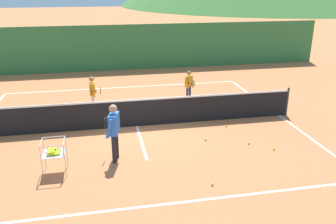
{
  "coord_description": "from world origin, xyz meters",
  "views": [
    {
      "loc": [
        -1.13,
        -11.21,
        4.69
      ],
      "look_at": [
        0.88,
        -1.05,
        0.84
      ],
      "focal_mm": 37.96,
      "sensor_mm": 36.0,
      "label": 1
    }
  ],
  "objects_px": {
    "student_0": "(93,91)",
    "tennis_ball_3": "(274,149)",
    "ball_cart": "(53,152)",
    "tennis_ball_6": "(226,126)",
    "tennis_ball_2": "(249,143)",
    "tennis_ball_0": "(206,140)",
    "tennis_ball_5": "(212,184)",
    "instructor": "(114,127)",
    "tennis_net": "(136,112)",
    "student_1": "(189,83)"
  },
  "relations": [
    {
      "from": "student_0",
      "to": "tennis_ball_3",
      "type": "xyz_separation_m",
      "value": [
        5.19,
        -4.41,
        -0.78
      ]
    },
    {
      "from": "tennis_ball_0",
      "to": "tennis_ball_6",
      "type": "xyz_separation_m",
      "value": [
        1.02,
        0.93,
        0.0
      ]
    },
    {
      "from": "student_1",
      "to": "tennis_ball_6",
      "type": "height_order",
      "value": "student_1"
    },
    {
      "from": "tennis_net",
      "to": "student_1",
      "type": "relative_size",
      "value": 8.78
    },
    {
      "from": "student_0",
      "to": "tennis_ball_6",
      "type": "height_order",
      "value": "student_0"
    },
    {
      "from": "instructor",
      "to": "tennis_ball_2",
      "type": "relative_size",
      "value": 23.83
    },
    {
      "from": "tennis_net",
      "to": "instructor",
      "type": "bearing_deg",
      "value": -110.44
    },
    {
      "from": "student_1",
      "to": "tennis_ball_2",
      "type": "relative_size",
      "value": 18.69
    },
    {
      "from": "tennis_ball_2",
      "to": "tennis_ball_3",
      "type": "distance_m",
      "value": 0.77
    },
    {
      "from": "student_1",
      "to": "tennis_ball_6",
      "type": "xyz_separation_m",
      "value": [
        0.57,
        -2.92,
        -0.73
      ]
    },
    {
      "from": "student_1",
      "to": "tennis_ball_2",
      "type": "distance_m",
      "value": 4.49
    },
    {
      "from": "instructor",
      "to": "tennis_ball_3",
      "type": "distance_m",
      "value": 4.72
    },
    {
      "from": "instructor",
      "to": "tennis_ball_3",
      "type": "xyz_separation_m",
      "value": [
        4.62,
        -0.31,
        -0.94
      ]
    },
    {
      "from": "ball_cart",
      "to": "tennis_ball_0",
      "type": "xyz_separation_m",
      "value": [
        4.39,
        1.12,
        -0.56
      ]
    },
    {
      "from": "instructor",
      "to": "ball_cart",
      "type": "bearing_deg",
      "value": -165.0
    },
    {
      "from": "instructor",
      "to": "tennis_ball_5",
      "type": "relative_size",
      "value": 23.83
    },
    {
      "from": "tennis_ball_3",
      "to": "ball_cart",
      "type": "bearing_deg",
      "value": -179.01
    },
    {
      "from": "tennis_ball_0",
      "to": "tennis_ball_6",
      "type": "height_order",
      "value": "same"
    },
    {
      "from": "tennis_ball_2",
      "to": "tennis_ball_6",
      "type": "relative_size",
      "value": 1.0
    },
    {
      "from": "tennis_net",
      "to": "ball_cart",
      "type": "relative_size",
      "value": 12.41
    },
    {
      "from": "ball_cart",
      "to": "tennis_ball_2",
      "type": "height_order",
      "value": "ball_cart"
    },
    {
      "from": "tennis_ball_3",
      "to": "tennis_ball_5",
      "type": "xyz_separation_m",
      "value": [
        -2.39,
        -1.5,
        0.0
      ]
    },
    {
      "from": "tennis_ball_0",
      "to": "tennis_ball_3",
      "type": "height_order",
      "value": "same"
    },
    {
      "from": "student_0",
      "to": "tennis_ball_0",
      "type": "bearing_deg",
      "value": -44.97
    },
    {
      "from": "student_1",
      "to": "tennis_ball_2",
      "type": "xyz_separation_m",
      "value": [
        0.77,
        -4.36,
        -0.73
      ]
    },
    {
      "from": "student_1",
      "to": "tennis_ball_0",
      "type": "xyz_separation_m",
      "value": [
        -0.44,
        -3.86,
        -0.73
      ]
    },
    {
      "from": "student_0",
      "to": "tennis_ball_0",
      "type": "relative_size",
      "value": 19.88
    },
    {
      "from": "ball_cart",
      "to": "tennis_ball_2",
      "type": "xyz_separation_m",
      "value": [
        5.6,
        0.62,
        -0.56
      ]
    },
    {
      "from": "ball_cart",
      "to": "tennis_ball_5",
      "type": "distance_m",
      "value": 4.09
    },
    {
      "from": "instructor",
      "to": "tennis_ball_6",
      "type": "relative_size",
      "value": 23.83
    },
    {
      "from": "tennis_net",
      "to": "student_1",
      "type": "distance_m",
      "value": 3.32
    },
    {
      "from": "student_0",
      "to": "tennis_ball_0",
      "type": "height_order",
      "value": "student_0"
    },
    {
      "from": "tennis_ball_0",
      "to": "tennis_ball_5",
      "type": "distance_m",
      "value": 2.58
    },
    {
      "from": "tennis_ball_2",
      "to": "tennis_ball_6",
      "type": "distance_m",
      "value": 1.45
    },
    {
      "from": "tennis_ball_5",
      "to": "tennis_ball_6",
      "type": "xyz_separation_m",
      "value": [
        1.61,
        3.45,
        0.0
      ]
    },
    {
      "from": "student_1",
      "to": "instructor",
      "type": "bearing_deg",
      "value": -125.6
    },
    {
      "from": "tennis_ball_5",
      "to": "student_0",
      "type": "bearing_deg",
      "value": 115.38
    },
    {
      "from": "tennis_net",
      "to": "ball_cart",
      "type": "xyz_separation_m",
      "value": [
        -2.42,
        -2.71,
        0.09
      ]
    },
    {
      "from": "student_1",
      "to": "tennis_ball_5",
      "type": "distance_m",
      "value": 6.5
    },
    {
      "from": "student_0",
      "to": "ball_cart",
      "type": "bearing_deg",
      "value": -102.5
    },
    {
      "from": "tennis_ball_3",
      "to": "tennis_ball_0",
      "type": "bearing_deg",
      "value": 150.46
    },
    {
      "from": "student_0",
      "to": "student_1",
      "type": "xyz_separation_m",
      "value": [
        3.84,
        0.47,
        -0.05
      ]
    },
    {
      "from": "tennis_net",
      "to": "tennis_ball_3",
      "type": "height_order",
      "value": "tennis_net"
    },
    {
      "from": "student_0",
      "to": "ball_cart",
      "type": "height_order",
      "value": "student_0"
    },
    {
      "from": "tennis_ball_2",
      "to": "tennis_ball_0",
      "type": "bearing_deg",
      "value": 157.27
    },
    {
      "from": "instructor",
      "to": "ball_cart",
      "type": "height_order",
      "value": "instructor"
    },
    {
      "from": "student_0",
      "to": "tennis_ball_2",
      "type": "distance_m",
      "value": 6.08
    },
    {
      "from": "ball_cart",
      "to": "tennis_ball_6",
      "type": "relative_size",
      "value": 13.22
    },
    {
      "from": "tennis_net",
      "to": "tennis_ball_0",
      "type": "xyz_separation_m",
      "value": [
        1.97,
        -1.59,
        -0.47
      ]
    },
    {
      "from": "tennis_net",
      "to": "student_0",
      "type": "xyz_separation_m",
      "value": [
        -1.42,
        1.8,
        0.31
      ]
    }
  ]
}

